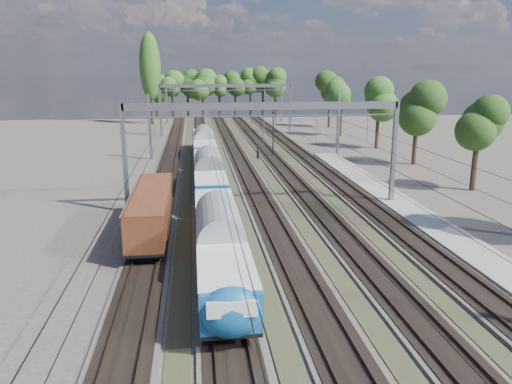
{
  "coord_description": "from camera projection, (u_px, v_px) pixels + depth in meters",
  "views": [
    {
      "loc": [
        -5.81,
        -11.27,
        11.78
      ],
      "look_at": [
        -1.35,
        24.4,
        2.8
      ],
      "focal_mm": 35.0,
      "sensor_mm": 36.0,
      "label": 1
    }
  ],
  "objects": [
    {
      "name": "poplar",
      "position": [
        150.0,
        67.0,
        104.12
      ],
      "size": [
        4.4,
        4.4,
        19.04
      ],
      "color": "black",
      "rests_on": "ground"
    },
    {
      "name": "track_bed",
      "position": [
        246.0,
        171.0,
        57.7
      ],
      "size": [
        21.0,
        130.0,
        0.34
      ],
      "color": "#47423A",
      "rests_on": "ground"
    },
    {
      "name": "catenary",
      "position": [
        242.0,
        111.0,
        63.61
      ],
      "size": [
        25.65,
        130.0,
        9.0
      ],
      "color": "slate",
      "rests_on": "ground"
    },
    {
      "name": "worker",
      "position": [
        258.0,
        154.0,
        64.92
      ],
      "size": [
        0.55,
        0.69,
        1.65
      ],
      "primitive_type": "imported",
      "rotation": [
        0.0,
        0.0,
        1.86
      ],
      "color": "black",
      "rests_on": "ground"
    },
    {
      "name": "signal_near",
      "position": [
        273.0,
        127.0,
        67.39
      ],
      "size": [
        0.4,
        0.36,
        6.23
      ],
      "rotation": [
        0.0,
        0.0,
        -0.07
      ],
      "color": "black",
      "rests_on": "ground"
    },
    {
      "name": "emu_train",
      "position": [
        209.0,
        169.0,
        47.52
      ],
      "size": [
        2.74,
        57.99,
        4.0
      ],
      "color": "black",
      "rests_on": "ground"
    },
    {
      "name": "tree_belt",
      "position": [
        249.0,
        85.0,
        104.07
      ],
      "size": [
        40.38,
        100.19,
        12.35
      ],
      "color": "black",
      "rests_on": "ground"
    },
    {
      "name": "freight_boxcar",
      "position": [
        151.0,
        210.0,
        35.43
      ],
      "size": [
        2.57,
        12.43,
        3.2
      ],
      "color": "black",
      "rests_on": "ground"
    },
    {
      "name": "signal_far",
      "position": [
        276.0,
        108.0,
        105.61
      ],
      "size": [
        0.37,
        0.34,
        5.37
      ],
      "rotation": [
        0.0,
        0.0,
        0.25
      ],
      "color": "black",
      "rests_on": "ground"
    },
    {
      "name": "platform",
      "position": [
        452.0,
        238.0,
        35.06
      ],
      "size": [
        3.0,
        70.0,
        0.3
      ],
      "primitive_type": "cube",
      "color": "gray",
      "rests_on": "ground"
    }
  ]
}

